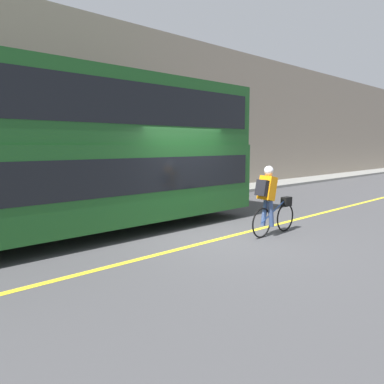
{
  "coord_description": "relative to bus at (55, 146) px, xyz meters",
  "views": [
    {
      "loc": [
        -6.13,
        -5.74,
        2.11
      ],
      "look_at": [
        -0.19,
        0.6,
        1.0
      ],
      "focal_mm": 35.0,
      "sensor_mm": 36.0,
      "label": 1
    }
  ],
  "objects": [
    {
      "name": "ground_plane",
      "position": [
        2.71,
        -2.27,
        -2.07
      ],
      "size": [
        80.0,
        80.0,
        0.0
      ],
      "primitive_type": "plane",
      "color": "#424244"
    },
    {
      "name": "road_center_line",
      "position": [
        2.71,
        -2.46,
        -2.06
      ],
      "size": [
        50.0,
        0.14,
        0.01
      ],
      "primitive_type": "cube",
      "color": "yellow",
      "rests_on": "ground_plane"
    },
    {
      "name": "sidewalk_curb",
      "position": [
        2.71,
        3.12,
        -2.0
      ],
      "size": [
        60.0,
        1.74,
        0.13
      ],
      "color": "gray",
      "rests_on": "ground_plane"
    },
    {
      "name": "building_facade",
      "position": [
        2.71,
        4.14,
        1.2
      ],
      "size": [
        60.0,
        0.3,
        6.54
      ],
      "color": "gray",
      "rests_on": "ground_plane"
    },
    {
      "name": "bus",
      "position": [
        0.0,
        0.0,
        0.0
      ],
      "size": [
        10.29,
        2.62,
        3.71
      ],
      "color": "black",
      "rests_on": "ground_plane"
    },
    {
      "name": "cyclist_on_bike",
      "position": [
        3.71,
        -3.03,
        -1.19
      ],
      "size": [
        1.64,
        0.32,
        1.63
      ],
      "color": "black",
      "rests_on": "ground_plane"
    },
    {
      "name": "trash_bin",
      "position": [
        4.77,
        3.04,
        -1.51
      ],
      "size": [
        0.44,
        0.44,
        0.86
      ],
      "color": "#262628",
      "rests_on": "sidewalk_curb"
    }
  ]
}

